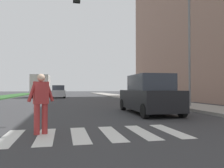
{
  "coord_description": "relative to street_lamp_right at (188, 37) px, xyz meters",
  "views": [
    {
      "loc": [
        0.02,
        2.45,
        1.28
      ],
      "look_at": [
        3.33,
        17.55,
        1.59
      ],
      "focal_mm": 35.26,
      "sensor_mm": 36.0,
      "label": 1
    }
  ],
  "objects": [
    {
      "name": "street_lamp_right",
      "position": [
        0.0,
        0.0,
        0.0
      ],
      "size": [
        1.02,
        0.24,
        7.5
      ],
      "color": "slate",
      "rests_on": "sidewalk_right"
    },
    {
      "name": "sidewalk_right",
      "position": [
        0.6,
        12.88,
        -4.52
      ],
      "size": [
        3.0,
        64.0,
        0.15
      ],
      "primitive_type": "cube",
      "color": "#9E9991",
      "rests_on": "ground_plane"
    },
    {
      "name": "truck_box_delivery",
      "position": [
        -10.92,
        19.8,
        -2.96
      ],
      "size": [
        2.4,
        6.2,
        3.1
      ],
      "color": "#B7B7BC",
      "rests_on": "ground_plane"
    },
    {
      "name": "suv_crossing",
      "position": [
        -3.54,
        -2.11,
        -3.66
      ],
      "size": [
        2.04,
        4.63,
        1.97
      ],
      "color": "black",
      "rests_on": "ground_plane"
    },
    {
      "name": "sedan_midblock",
      "position": [
        -8.51,
        18.17,
        -3.81
      ],
      "size": [
        1.89,
        4.46,
        1.69
      ],
      "color": "#B7B7BC",
      "rests_on": "ground_plane"
    },
    {
      "name": "crosswalk",
      "position": [
        -7.81,
        -6.55,
        -4.59
      ],
      "size": [
        6.75,
        2.2,
        0.01
      ],
      "color": "silver",
      "rests_on": "ground_plane"
    },
    {
      "name": "pedestrian_performer",
      "position": [
        -8.42,
        -6.23,
        -3.66
      ],
      "size": [
        0.73,
        0.36,
        1.69
      ],
      "color": "#B23333",
      "rests_on": "ground_plane"
    },
    {
      "name": "ground_plane",
      "position": [
        -7.81,
        14.88,
        -4.59
      ],
      "size": [
        140.0,
        140.0,
        0.0
      ],
      "primitive_type": "plane",
      "color": "#38383A"
    }
  ]
}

